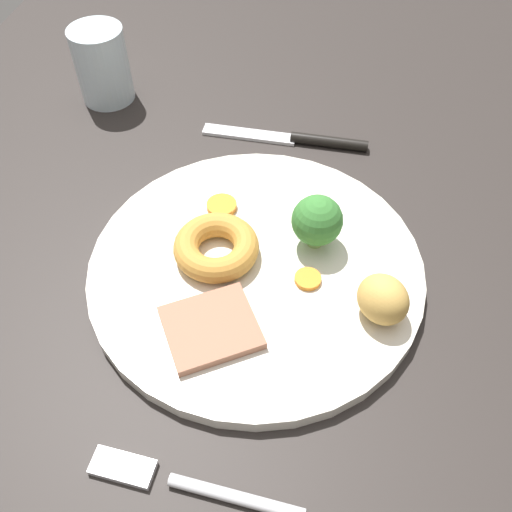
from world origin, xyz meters
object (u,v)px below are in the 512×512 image
object	(u,v)px
yorkshire_pudding	(216,247)
roast_potato_left	(383,299)
dinner_plate	(256,268)
broccoli_floret	(317,220)
meat_slice_main	(217,328)
carrot_coin_front	(308,279)
carrot_coin_back	(222,206)
fork	(188,485)
water_glass	(102,65)
knife	(299,139)

from	to	relation	value
yorkshire_pudding	roast_potato_left	xyz separation A→B (cm)	(-3.39, -14.61, 0.85)
dinner_plate	broccoli_floret	distance (cm)	6.93
roast_potato_left	yorkshire_pudding	bearing A→B (deg)	76.95
meat_slice_main	carrot_coin_front	world-z (taller)	meat_slice_main
yorkshire_pudding	carrot_coin_back	distance (cm)	5.97
broccoli_floret	meat_slice_main	bearing A→B (deg)	149.60
carrot_coin_front	fork	size ratio (longest dim) A/B	0.15
roast_potato_left	water_glass	size ratio (longest dim) A/B	0.52
roast_potato_left	fork	distance (cm)	20.20
carrot_coin_front	knife	size ratio (longest dim) A/B	0.13
dinner_plate	meat_slice_main	size ratio (longest dim) A/B	4.12
roast_potato_left	water_glass	world-z (taller)	water_glass
carrot_coin_back	water_glass	bearing A→B (deg)	47.04
broccoli_floret	knife	bearing A→B (deg)	13.46
dinner_plate	knife	bearing A→B (deg)	-3.16
carrot_coin_back	water_glass	world-z (taller)	water_glass
dinner_plate	water_glass	bearing A→B (deg)	44.74
roast_potato_left	water_glass	distance (cm)	42.71
dinner_plate	roast_potato_left	world-z (taller)	roast_potato_left
yorkshire_pudding	fork	xyz separation A→B (cm)	(-19.47, -2.75, -2.14)
roast_potato_left	knife	bearing A→B (deg)	24.11
fork	carrot_coin_back	bearing A→B (deg)	-78.70
roast_potato_left	broccoli_floret	world-z (taller)	broccoli_floret
meat_slice_main	water_glass	distance (cm)	37.13
dinner_plate	yorkshire_pudding	size ratio (longest dim) A/B	3.92
water_glass	broccoli_floret	bearing A→B (deg)	-125.25
carrot_coin_front	water_glass	distance (cm)	36.60
meat_slice_main	roast_potato_left	distance (cm)	13.51
dinner_plate	meat_slice_main	distance (cm)	7.78
yorkshire_pudding	broccoli_floret	xyz separation A→B (cm)	(3.32, -8.38, 1.78)
carrot_coin_front	knife	xyz separation A→B (cm)	(20.04, 3.71, -1.18)
dinner_plate	yorkshire_pudding	xyz separation A→B (cm)	(0.21, 3.62, 1.83)
roast_potato_left	carrot_coin_front	world-z (taller)	roast_potato_left
broccoli_floret	water_glass	bearing A→B (deg)	54.75
meat_slice_main	fork	world-z (taller)	meat_slice_main
dinner_plate	water_glass	xyz separation A→B (cm)	(22.97, 22.76, 3.63)
knife	water_glass	bearing A→B (deg)	-9.60
yorkshire_pudding	roast_potato_left	bearing A→B (deg)	-103.05
roast_potato_left	knife	xyz separation A→B (cm)	(22.21, 9.94, -2.92)
water_glass	fork	bearing A→B (deg)	-152.59
carrot_coin_front	carrot_coin_back	size ratio (longest dim) A/B	0.81
yorkshire_pudding	roast_potato_left	world-z (taller)	roast_potato_left
yorkshire_pudding	water_glass	size ratio (longest dim) A/B	0.88
carrot_coin_back	dinner_plate	bearing A→B (deg)	-142.83
fork	carrot_coin_front	bearing A→B (deg)	-104.19
dinner_plate	roast_potato_left	size ratio (longest dim) A/B	6.66
dinner_plate	carrot_coin_front	size ratio (longest dim) A/B	12.81
dinner_plate	yorkshire_pudding	bearing A→B (deg)	86.72
carrot_coin_back	broccoli_floret	bearing A→B (deg)	-105.08
broccoli_floret	roast_potato_left	bearing A→B (deg)	-137.10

